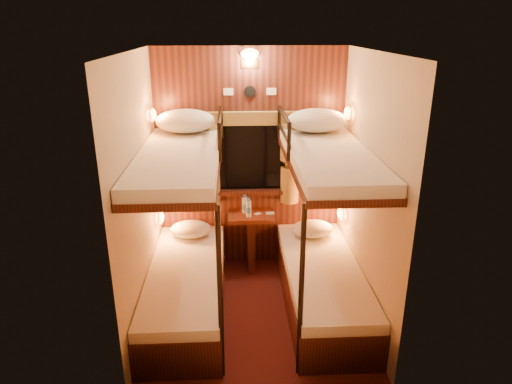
{
  "coord_description": "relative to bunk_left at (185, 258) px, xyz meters",
  "views": [
    {
      "loc": [
        -0.19,
        -3.72,
        2.6
      ],
      "look_at": [
        0.02,
        0.15,
        1.17
      ],
      "focal_mm": 32.0,
      "sensor_mm": 36.0,
      "label": 1
    }
  ],
  "objects": [
    {
      "name": "pillow_lower_right",
      "position": [
        1.3,
        0.62,
        -0.02
      ],
      "size": [
        0.44,
        0.31,
        0.17
      ],
      "primitive_type": "ellipsoid",
      "color": "silver",
      "rests_on": "bunk_right"
    },
    {
      "name": "floor",
      "position": [
        0.65,
        -0.07,
        -0.56
      ],
      "size": [
        2.1,
        2.1,
        0.0
      ],
      "primitive_type": "plane",
      "color": "#3E1111",
      "rests_on": "ground"
    },
    {
      "name": "pillow_upper_right",
      "position": [
        1.3,
        0.66,
        1.15
      ],
      "size": [
        0.59,
        0.42,
        0.23
      ],
      "primitive_type": "ellipsoid",
      "color": "silver",
      "rests_on": "bunk_right"
    },
    {
      "name": "sachet_a",
      "position": [
        0.86,
        0.81,
        0.09
      ],
      "size": [
        0.1,
        0.08,
        0.01
      ],
      "primitive_type": "cube",
      "rotation": [
        0.0,
        0.0,
        0.11
      ],
      "color": "silver",
      "rests_on": "table"
    },
    {
      "name": "wall_back",
      "position": [
        0.65,
        0.98,
        0.64
      ],
      "size": [
        2.4,
        0.0,
        2.4
      ],
      "primitive_type": "plane",
      "rotation": [
        1.57,
        0.0,
        0.0
      ],
      "color": "#C6B293",
      "rests_on": "floor"
    },
    {
      "name": "back_panel",
      "position": [
        0.65,
        0.97,
        0.64
      ],
      "size": [
        2.0,
        0.03,
        2.4
      ],
      "primitive_type": "cube",
      "color": "black",
      "rests_on": "floor"
    },
    {
      "name": "wall_right",
      "position": [
        1.65,
        -0.07,
        0.64
      ],
      "size": [
        0.0,
        2.4,
        2.4
      ],
      "primitive_type": "plane",
      "rotation": [
        1.57,
        0.0,
        -1.57
      ],
      "color": "#C6B293",
      "rests_on": "floor"
    },
    {
      "name": "bottle_left",
      "position": [
        0.58,
        0.83,
        0.18
      ],
      "size": [
        0.06,
        0.06,
        0.21
      ],
      "rotation": [
        0.0,
        0.0,
        -0.21
      ],
      "color": "#99BFE5",
      "rests_on": "table"
    },
    {
      "name": "sachet_b",
      "position": [
        0.72,
        0.79,
        0.09
      ],
      "size": [
        0.09,
        0.09,
        0.01
      ],
      "primitive_type": "cube",
      "rotation": [
        0.0,
        0.0,
        0.62
      ],
      "color": "silver",
      "rests_on": "table"
    },
    {
      "name": "pillow_upper_left",
      "position": [
        -0.0,
        0.7,
        1.14
      ],
      "size": [
        0.59,
        0.42,
        0.23
      ],
      "primitive_type": "ellipsoid",
      "color": "silver",
      "rests_on": "bunk_left"
    },
    {
      "name": "table",
      "position": [
        0.65,
        0.78,
        -0.14
      ],
      "size": [
        0.5,
        0.34,
        0.66
      ],
      "color": "#502412",
      "rests_on": "floor"
    },
    {
      "name": "wall_front",
      "position": [
        0.65,
        -1.12,
        0.64
      ],
      "size": [
        2.4,
        0.0,
        2.4
      ],
      "primitive_type": "plane",
      "rotation": [
        -1.57,
        0.0,
        0.0
      ],
      "color": "#C6B293",
      "rests_on": "floor"
    },
    {
      "name": "bunk_left",
      "position": [
        0.0,
        0.0,
        0.0
      ],
      "size": [
        0.72,
        1.9,
        1.82
      ],
      "color": "black",
      "rests_on": "floor"
    },
    {
      "name": "reading_lamps",
      "position": [
        0.65,
        0.63,
        0.68
      ],
      "size": [
        2.0,
        0.2,
        1.25
      ],
      "color": "orange",
      "rests_on": "wall_left"
    },
    {
      "name": "pillow_lower_left",
      "position": [
        -0.0,
        0.68,
        -0.02
      ],
      "size": [
        0.43,
        0.31,
        0.17
      ],
      "primitive_type": "ellipsoid",
      "color": "silver",
      "rests_on": "bunk_left"
    },
    {
      "name": "back_fixtures",
      "position": [
        0.65,
        0.93,
        1.69
      ],
      "size": [
        0.54,
        0.09,
        0.48
      ],
      "color": "black",
      "rests_on": "back_panel"
    },
    {
      "name": "curtains",
      "position": [
        0.65,
        0.9,
        0.71
      ],
      "size": [
        1.1,
        0.22,
        1.0
      ],
      "color": "olive",
      "rests_on": "back_panel"
    },
    {
      "name": "ceiling",
      "position": [
        0.65,
        -0.07,
        1.84
      ],
      "size": [
        2.1,
        2.1,
        0.0
      ],
      "primitive_type": "plane",
      "rotation": [
        3.14,
        0.0,
        0.0
      ],
      "color": "silver",
      "rests_on": "wall_back"
    },
    {
      "name": "window",
      "position": [
        0.65,
        0.94,
        0.62
      ],
      "size": [
        1.0,
        0.12,
        0.79
      ],
      "color": "black",
      "rests_on": "back_panel"
    },
    {
      "name": "bunk_right",
      "position": [
        1.3,
        0.0,
        0.0
      ],
      "size": [
        0.72,
        1.9,
        1.82
      ],
      "color": "black",
      "rests_on": "floor"
    },
    {
      "name": "wall_left",
      "position": [
        -0.35,
        -0.07,
        0.64
      ],
      "size": [
        0.0,
        2.4,
        2.4
      ],
      "primitive_type": "plane",
      "rotation": [
        1.57,
        0.0,
        1.57
      ],
      "color": "#C6B293",
      "rests_on": "floor"
    },
    {
      "name": "bottle_right",
      "position": [
        0.62,
        0.72,
        0.18
      ],
      "size": [
        0.06,
        0.06,
        0.22
      ],
      "rotation": [
        0.0,
        0.0,
        -0.39
      ],
      "color": "#99BFE5",
      "rests_on": "table"
    }
  ]
}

